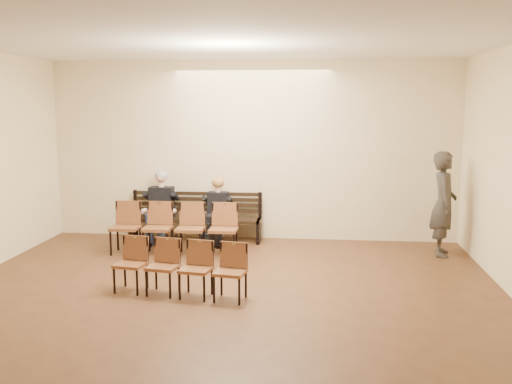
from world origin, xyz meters
The scene contains 11 objects.
ground centered at (0.00, 0.00, 0.00)m, with size 10.00×10.00×0.00m, color brown.
room_walls centered at (0.00, 0.79, 2.54)m, with size 8.02×10.01×3.51m.
bench centered at (-1.09, 4.65, 0.23)m, with size 2.60×0.90×0.45m, color black.
seated_man centered at (-1.74, 4.53, 0.69)m, with size 0.57×0.79×1.38m, color black, non-canonical shape.
seated_woman centered at (-0.62, 4.53, 0.58)m, with size 0.49×0.68×1.15m, color black, non-canonical shape.
laptop centered at (-1.71, 4.38, 0.58)m, with size 0.35×0.27×0.25m, color silver.
water_bottle centered at (-0.49, 4.30, 0.57)m, with size 0.07×0.07×0.24m, color silver.
bag centered at (-0.72, 4.18, 0.13)m, with size 0.36×0.25×0.26m, color black.
passerby centered at (3.50, 4.05, 1.06)m, with size 0.78×0.51×2.13m, color #35312B.
chair_row_front centered at (-1.24, 3.58, 0.47)m, with size 2.26×0.51×0.93m, color brown.
chair_row_back centered at (-0.62, 1.43, 0.39)m, with size 1.90×0.43×0.78m, color brown.
Camera 1 is at (1.28, -6.10, 2.69)m, focal length 40.00 mm.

